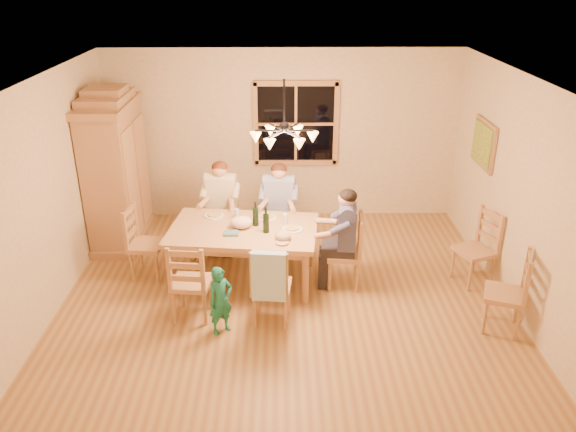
{
  "coord_description": "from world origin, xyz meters",
  "views": [
    {
      "loc": [
        -0.05,
        -6.09,
        3.82
      ],
      "look_at": [
        0.04,
        0.1,
        1.04
      ],
      "focal_mm": 35.0,
      "sensor_mm": 36.0,
      "label": 1
    }
  ],
  "objects_px": {
    "chair_far_right": "(279,232)",
    "chair_near_left": "(193,294)",
    "chandelier": "(284,135)",
    "chair_far_left": "(223,229)",
    "chair_near_right": "(271,298)",
    "armoire": "(116,173)",
    "wine_bottle_b": "(266,220)",
    "chair_end_right": "(344,264)",
    "adult_slate_man": "(345,226)",
    "chair_end_left": "(148,255)",
    "chair_spare_back": "(473,261)",
    "adult_woman": "(221,195)",
    "dining_table": "(243,235)",
    "adult_plaid_man": "(279,197)",
    "chair_spare_front": "(502,306)",
    "child": "(221,300)",
    "wine_bottle_a": "(256,214)"
  },
  "relations": [
    {
      "from": "dining_table",
      "to": "chair_far_right",
      "type": "height_order",
      "value": "chair_far_right"
    },
    {
      "from": "dining_table",
      "to": "chair_spare_front",
      "type": "bearing_deg",
      "value": -20.79
    },
    {
      "from": "dining_table",
      "to": "chair_spare_front",
      "type": "distance_m",
      "value": 3.2
    },
    {
      "from": "adult_plaid_man",
      "to": "adult_woman",
      "type": "bearing_deg",
      "value": -0.0
    },
    {
      "from": "wine_bottle_b",
      "to": "chair_spare_front",
      "type": "xyz_separation_m",
      "value": [
        2.68,
        -1.0,
        -0.62
      ]
    },
    {
      "from": "chandelier",
      "to": "adult_plaid_man",
      "type": "bearing_deg",
      "value": 93.22
    },
    {
      "from": "dining_table",
      "to": "chair_near_left",
      "type": "relative_size",
      "value": 2.0
    },
    {
      "from": "armoire",
      "to": "chair_far_right",
      "type": "bearing_deg",
      "value": -9.81
    },
    {
      "from": "chair_far_right",
      "to": "chair_near_left",
      "type": "relative_size",
      "value": 1.0
    },
    {
      "from": "chair_end_left",
      "to": "wine_bottle_a",
      "type": "xyz_separation_m",
      "value": [
        1.45,
        -0.07,
        0.62
      ]
    },
    {
      "from": "armoire",
      "to": "wine_bottle_b",
      "type": "bearing_deg",
      "value": -32.01
    },
    {
      "from": "chair_far_left",
      "to": "chair_spare_front",
      "type": "distance_m",
      "value": 3.92
    },
    {
      "from": "chair_spare_back",
      "to": "dining_table",
      "type": "bearing_deg",
      "value": 67.85
    },
    {
      "from": "chair_far_right",
      "to": "adult_woman",
      "type": "bearing_deg",
      "value": -0.0
    },
    {
      "from": "chair_far_left",
      "to": "adult_plaid_man",
      "type": "distance_m",
      "value": 0.99
    },
    {
      "from": "chandelier",
      "to": "chair_end_right",
      "type": "height_order",
      "value": "chandelier"
    },
    {
      "from": "chair_end_right",
      "to": "chair_spare_back",
      "type": "bearing_deg",
      "value": -81.8
    },
    {
      "from": "chair_end_left",
      "to": "chair_far_left",
      "type": "bearing_deg",
      "value": 136.74
    },
    {
      "from": "adult_woman",
      "to": "chair_spare_front",
      "type": "bearing_deg",
      "value": 154.71
    },
    {
      "from": "chandelier",
      "to": "chair_far_left",
      "type": "height_order",
      "value": "chandelier"
    },
    {
      "from": "chair_far_right",
      "to": "armoire",
      "type": "bearing_deg",
      "value": -3.51
    },
    {
      "from": "chair_end_right",
      "to": "wine_bottle_b",
      "type": "relative_size",
      "value": 3.0
    },
    {
      "from": "adult_woman",
      "to": "adult_plaid_man",
      "type": "distance_m",
      "value": 0.83
    },
    {
      "from": "dining_table",
      "to": "adult_plaid_man",
      "type": "height_order",
      "value": "adult_plaid_man"
    },
    {
      "from": "chair_near_right",
      "to": "chair_spare_back",
      "type": "relative_size",
      "value": 1.0
    },
    {
      "from": "adult_woman",
      "to": "wine_bottle_a",
      "type": "relative_size",
      "value": 2.65
    },
    {
      "from": "chair_far_left",
      "to": "chair_spare_front",
      "type": "height_order",
      "value": "same"
    },
    {
      "from": "chair_end_right",
      "to": "adult_slate_man",
      "type": "relative_size",
      "value": 1.13
    },
    {
      "from": "chandelier",
      "to": "chair_far_left",
      "type": "relative_size",
      "value": 0.78
    },
    {
      "from": "chair_far_left",
      "to": "chair_near_right",
      "type": "bearing_deg",
      "value": 117.9
    },
    {
      "from": "chair_near_left",
      "to": "chair_near_right",
      "type": "relative_size",
      "value": 1.0
    },
    {
      "from": "chair_end_left",
      "to": "dining_table",
      "type": "bearing_deg",
      "value": 90.0
    },
    {
      "from": "chair_far_left",
      "to": "chair_near_left",
      "type": "relative_size",
      "value": 1.0
    },
    {
      "from": "armoire",
      "to": "chair_far_right",
      "type": "height_order",
      "value": "armoire"
    },
    {
      "from": "adult_slate_man",
      "to": "chandelier",
      "type": "bearing_deg",
      "value": 112.02
    },
    {
      "from": "chandelier",
      "to": "wine_bottle_b",
      "type": "bearing_deg",
      "value": 135.1
    },
    {
      "from": "wine_bottle_b",
      "to": "chair_far_right",
      "type": "bearing_deg",
      "value": 80.53
    },
    {
      "from": "adult_plaid_man",
      "to": "wine_bottle_a",
      "type": "relative_size",
      "value": 2.65
    },
    {
      "from": "adult_woman",
      "to": "dining_table",
      "type": "bearing_deg",
      "value": 117.9
    },
    {
      "from": "armoire",
      "to": "dining_table",
      "type": "distance_m",
      "value": 2.3
    },
    {
      "from": "adult_slate_man",
      "to": "chair_near_left",
      "type": "bearing_deg",
      "value": 116.57
    },
    {
      "from": "chair_near_left",
      "to": "chair_end_left",
      "type": "relative_size",
      "value": 1.0
    },
    {
      "from": "chair_near_right",
      "to": "wine_bottle_a",
      "type": "xyz_separation_m",
      "value": [
        -0.21,
        1.0,
        0.62
      ]
    },
    {
      "from": "chair_far_right",
      "to": "chair_near_right",
      "type": "height_order",
      "value": "same"
    },
    {
      "from": "chandelier",
      "to": "adult_woman",
      "type": "relative_size",
      "value": 0.88
    },
    {
      "from": "chair_near_left",
      "to": "chair_near_right",
      "type": "distance_m",
      "value": 0.93
    },
    {
      "from": "adult_plaid_man",
      "to": "child",
      "type": "relative_size",
      "value": 1.07
    },
    {
      "from": "chair_spare_front",
      "to": "child",
      "type": "bearing_deg",
      "value": 110.74
    },
    {
      "from": "dining_table",
      "to": "wine_bottle_a",
      "type": "bearing_deg",
      "value": 25.8
    },
    {
      "from": "adult_slate_man",
      "to": "chair_far_right",
      "type": "bearing_deg",
      "value": 46.64
    }
  ]
}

